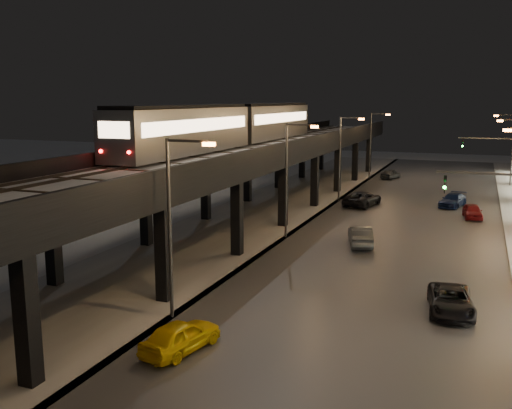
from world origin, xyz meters
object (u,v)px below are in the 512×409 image
(car_onc_white, at_px, (453,201))
(car_mid_silver, at_px, (362,199))
(car_near_white, at_px, (360,237))
(car_taxi, at_px, (181,337))
(car_far_white, at_px, (391,174))
(car_onc_dark, at_px, (451,302))
(car_onc_red, at_px, (473,212))
(subway_train, at_px, (234,124))

(car_onc_white, bearing_deg, car_mid_silver, -148.19)
(car_onc_white, bearing_deg, car_near_white, -93.16)
(car_taxi, relative_size, car_far_white, 1.02)
(car_near_white, xyz_separation_m, car_far_white, (-3.30, 37.71, -0.06))
(car_mid_silver, xyz_separation_m, car_onc_white, (8.63, 2.87, -0.09))
(car_taxi, height_order, car_onc_dark, car_taxi)
(car_far_white, distance_m, car_onc_red, 26.43)
(subway_train, xyz_separation_m, car_mid_silver, (10.82, 7.79, -7.74))
(subway_train, height_order, car_onc_red, subway_train)
(car_taxi, xyz_separation_m, car_onc_white, (9.31, 39.87, -0.03))
(subway_train, distance_m, car_near_white, 17.88)
(car_taxi, distance_m, car_mid_silver, 37.01)
(subway_train, relative_size, car_onc_white, 8.32)
(car_onc_dark, relative_size, car_onc_red, 1.23)
(car_onc_dark, bearing_deg, subway_train, 128.89)
(car_far_white, distance_m, car_onc_dark, 50.67)
(car_mid_silver, height_order, car_onc_red, car_mid_silver)
(car_near_white, bearing_deg, car_onc_red, -135.22)
(car_mid_silver, bearing_deg, car_taxi, 99.70)
(subway_train, distance_m, car_onc_dark, 30.04)
(subway_train, distance_m, car_taxi, 31.90)
(car_onc_dark, bearing_deg, car_near_white, 113.48)
(car_near_white, height_order, car_onc_red, car_near_white)
(subway_train, xyz_separation_m, car_taxi, (10.15, -29.21, -7.80))
(car_onc_white, xyz_separation_m, car_onc_red, (1.97, -5.31, -0.02))
(car_onc_red, bearing_deg, car_taxi, -116.17)
(subway_train, bearing_deg, car_onc_red, 14.01)
(subway_train, relative_size, car_onc_dark, 8.20)
(car_taxi, distance_m, car_onc_white, 40.94)
(subway_train, distance_m, car_mid_silver, 15.42)
(car_near_white, distance_m, car_mid_silver, 16.35)
(car_onc_dark, height_order, car_onc_red, car_onc_dark)
(subway_train, height_order, car_far_white, subway_train)
(subway_train, bearing_deg, car_onc_white, 28.71)
(car_far_white, height_order, car_onc_red, car_far_white)
(car_mid_silver, bearing_deg, car_onc_red, 177.79)
(car_taxi, distance_m, car_near_white, 21.24)
(car_near_white, distance_m, car_onc_red, 15.63)
(car_onc_white, bearing_deg, car_onc_red, -56.14)
(car_mid_silver, bearing_deg, car_near_white, 111.25)
(car_far_white, bearing_deg, subway_train, 85.34)
(car_taxi, relative_size, car_mid_silver, 0.75)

